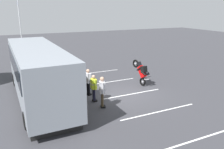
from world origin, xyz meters
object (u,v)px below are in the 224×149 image
object	(u,v)px
spectator_left	(94,86)
parked_motorcycle_silver	(63,75)
spectator_centre	(88,80)
stunt_motorcycle	(142,71)
spectator_far_left	(102,89)
flagpole	(21,37)
spectator_right	(81,75)
tour_bus	(38,74)
spectator_far_right	(76,70)

from	to	relation	value
spectator_left	parked_motorcycle_silver	bearing A→B (deg)	8.73
spectator_centre	stunt_motorcycle	distance (m)	4.14
spectator_far_left	flagpole	distance (m)	10.96
spectator_right	parked_motorcycle_silver	xyz separation A→B (m)	(2.33, 0.70, -0.53)
stunt_motorcycle	spectator_far_left	bearing A→B (deg)	120.78
spectator_left	flagpole	distance (m)	9.99
spectator_far_left	spectator_centre	bearing A→B (deg)	1.60
tour_bus	stunt_motorcycle	xyz separation A→B (m)	(-0.21, -7.08, -0.59)
spectator_far_left	spectator_left	bearing A→B (deg)	6.42
tour_bus	flagpole	xyz separation A→B (m)	(7.67, 0.20, 1.33)
spectator_far_left	spectator_left	world-z (taller)	spectator_far_left
spectator_left	flagpole	world-z (taller)	flagpole
parked_motorcycle_silver	spectator_left	bearing A→B (deg)	-171.27
spectator_far_right	spectator_far_left	bearing A→B (deg)	-178.52
spectator_left	spectator_centre	xyz separation A→B (m)	(1.13, -0.05, 0.04)
parked_motorcycle_silver	stunt_motorcycle	distance (m)	5.97
parked_motorcycle_silver	spectator_right	bearing A→B (deg)	-163.16
tour_bus	parked_motorcycle_silver	xyz separation A→B (m)	(3.12, -2.16, -1.16)
spectator_left	spectator_centre	world-z (taller)	spectator_centre
parked_motorcycle_silver	stunt_motorcycle	bearing A→B (deg)	-124.13
spectator_centre	flagpole	world-z (taller)	flagpole
spectator_left	stunt_motorcycle	bearing A→B (deg)	-71.45
stunt_motorcycle	spectator_left	bearing A→B (deg)	108.55
spectator_centre	spectator_far_right	bearing A→B (deg)	1.38
parked_motorcycle_silver	flagpole	bearing A→B (deg)	27.46
spectator_right	stunt_motorcycle	xyz separation A→B (m)	(-1.00, -4.21, 0.05)
tour_bus	spectator_far_right	bearing A→B (deg)	-54.66
spectator_far_right	parked_motorcycle_silver	bearing A→B (deg)	33.78
spectator_far_left	spectator_right	world-z (taller)	spectator_far_left
parked_motorcycle_silver	spectator_far_right	bearing A→B (deg)	-146.22
spectator_right	parked_motorcycle_silver	world-z (taller)	spectator_right
spectator_far_right	flagpole	size ratio (longest dim) A/B	0.30
stunt_motorcycle	spectator_right	bearing A→B (deg)	76.59
spectator_far_right	spectator_right	bearing A→B (deg)	179.22
spectator_left	spectator_right	size ratio (longest dim) A/B	0.98
spectator_left	flagpole	size ratio (longest dim) A/B	0.27
tour_bus	spectator_centre	size ratio (longest dim) A/B	5.72
spectator_left	parked_motorcycle_silver	size ratio (longest dim) A/B	0.81
tour_bus	spectator_far_right	xyz separation A→B (m)	(2.04, -2.88, -0.58)
spectator_far_left	spectator_far_right	world-z (taller)	spectator_far_left
tour_bus	spectator_left	world-z (taller)	tour_bus
spectator_centre	spectator_right	xyz separation A→B (m)	(1.28, 0.08, -0.02)
spectator_centre	stunt_motorcycle	bearing A→B (deg)	-86.24
spectator_right	spectator_centre	bearing A→B (deg)	-176.52
spectator_far_right	spectator_centre	bearing A→B (deg)	-178.62
spectator_far_left	parked_motorcycle_silver	size ratio (longest dim) A/B	0.88
parked_motorcycle_silver	flagpole	size ratio (longest dim) A/B	0.34
spectator_centre	parked_motorcycle_silver	xyz separation A→B (m)	(3.60, 0.78, -0.55)
spectator_far_right	stunt_motorcycle	world-z (taller)	stunt_motorcycle
parked_motorcycle_silver	stunt_motorcycle	size ratio (longest dim) A/B	1.08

